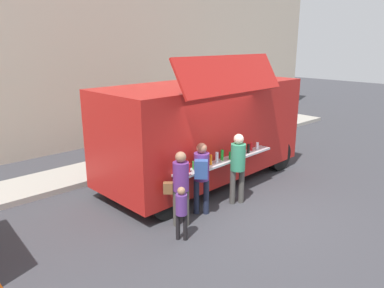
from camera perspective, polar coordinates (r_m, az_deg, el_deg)
name	(u,v)px	position (r m, az deg, el deg)	size (l,w,h in m)	color
ground_plane	(245,210)	(8.86, 8.19, -10.07)	(60.00, 60.00, 0.00)	#38383D
curb_strip	(27,188)	(10.71, -24.33, -6.28)	(28.00, 1.60, 0.15)	#9E998E
food_truck_main	(204,129)	(10.09, 1.89, 2.42)	(6.05, 3.04, 3.52)	#B31C18
trash_bin	(229,129)	(14.47, 5.76, 2.32)	(0.60, 0.60, 0.99)	#2C5E36
customer_front_ordering	(238,163)	(8.79, 7.15, -2.90)	(0.36, 0.36, 1.74)	#484540
customer_mid_with_backpack	(201,172)	(8.16, 1.48, -4.34)	(0.52, 0.52, 1.69)	#1E2439
customer_rear_waiting	(180,183)	(7.68, -1.86, -6.03)	(0.49, 0.47, 1.66)	#4A4740
child_near_queue	(181,209)	(7.27, -1.66, -10.04)	(0.23, 0.23, 1.13)	black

